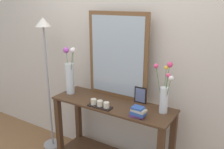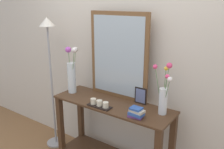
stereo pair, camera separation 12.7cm
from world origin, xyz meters
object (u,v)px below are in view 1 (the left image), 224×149
candle_tray (100,104)px  floor_lamp (46,63)px  picture_frame_small (140,95)px  vase_right (165,94)px  mirror_leaning (117,56)px  tall_vase_left (70,73)px  console_table (112,133)px  book_stack (138,112)px

candle_tray → floor_lamp: floor_lamp is taller
picture_frame_small → vase_right: bearing=-16.8°
mirror_leaning → tall_vase_left: mirror_leaning is taller
tall_vase_left → vase_right: size_ratio=1.11×
candle_tray → floor_lamp: 0.95m
mirror_leaning → tall_vase_left: size_ratio=1.69×
mirror_leaning → floor_lamp: size_ratio=0.54×
console_table → picture_frame_small: 0.51m
console_table → book_stack: 0.53m
floor_lamp → mirror_leaning: bearing=7.7°
picture_frame_small → book_stack: picture_frame_small is taller
tall_vase_left → candle_tray: bearing=-15.5°
floor_lamp → picture_frame_small: bearing=5.0°
candle_tray → book_stack: size_ratio=1.68×
floor_lamp → console_table: bearing=-3.1°
console_table → tall_vase_left: tall_vase_left is taller
picture_frame_small → mirror_leaning: bearing=176.2°
book_stack → console_table: bearing=159.9°
console_table → mirror_leaning: size_ratio=1.42×
candle_tray → picture_frame_small: (0.28, 0.29, 0.05)m
mirror_leaning → candle_tray: bearing=-90.9°
picture_frame_small → console_table: bearing=-146.7°
mirror_leaning → book_stack: mirror_leaning is taller
console_table → vase_right: bearing=8.2°
candle_tray → book_stack: bearing=2.0°
vase_right → tall_vase_left: bearing=-175.6°
candle_tray → picture_frame_small: size_ratio=1.48×
tall_vase_left → book_stack: 0.90m
book_stack → floor_lamp: floor_lamp is taller
console_table → vase_right: (0.51, 0.07, 0.52)m
console_table → book_stack: book_stack is taller
vase_right → floor_lamp: size_ratio=0.29×
vase_right → picture_frame_small: (-0.27, 0.08, -0.10)m
floor_lamp → vase_right: bearing=0.9°
mirror_leaning → vase_right: mirror_leaning is taller
vase_right → candle_tray: bearing=-159.0°
tall_vase_left → book_stack: (0.88, -0.12, -0.18)m
book_stack → floor_lamp: bearing=172.1°
mirror_leaning → picture_frame_small: size_ratio=5.34×
picture_frame_small → floor_lamp: bearing=-175.0°
mirror_leaning → picture_frame_small: bearing=-3.8°
mirror_leaning → vase_right: size_ratio=1.88×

